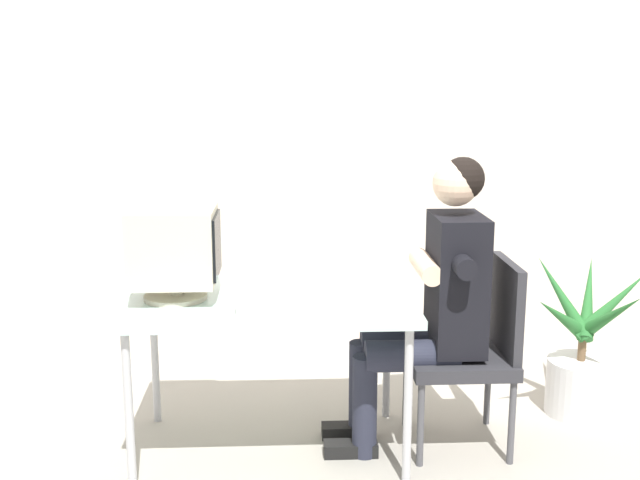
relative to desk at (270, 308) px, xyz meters
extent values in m
plane|color=#9E998E|center=(0.00, 0.00, -0.67)|extent=(12.00, 12.00, 0.00)
cube|color=beige|center=(0.30, 1.40, 0.83)|extent=(8.00, 0.10, 3.00)
cylinder|color=#B7B7BC|center=(-0.56, -0.32, -0.33)|extent=(0.04, 0.04, 0.68)
cylinder|color=#B7B7BC|center=(0.56, -0.32, -0.33)|extent=(0.04, 0.04, 0.68)
cylinder|color=#B7B7BC|center=(-0.56, 0.32, -0.33)|extent=(0.04, 0.04, 0.68)
cylinder|color=#B7B7BC|center=(0.56, 0.32, -0.33)|extent=(0.04, 0.04, 0.68)
cube|color=silver|center=(0.00, 0.00, 0.03)|extent=(1.25, 0.76, 0.04)
cylinder|color=beige|center=(-0.40, -0.01, 0.06)|extent=(0.27, 0.27, 0.02)
cylinder|color=beige|center=(-0.40, -0.01, 0.10)|extent=(0.06, 0.06, 0.06)
cube|color=beige|center=(-0.40, -0.01, 0.29)|extent=(0.35, 0.34, 0.32)
cube|color=black|center=(-0.22, -0.01, 0.29)|extent=(0.01, 0.29, 0.26)
cube|color=beige|center=(-0.05, 0.00, 0.06)|extent=(0.16, 0.48, 0.02)
cube|color=beige|center=(-0.05, 0.00, 0.08)|extent=(0.14, 0.43, 0.01)
cylinder|color=#4C4C51|center=(0.64, -0.18, -0.47)|extent=(0.03, 0.03, 0.38)
cylinder|color=#4C4C51|center=(1.04, -0.18, -0.47)|extent=(0.03, 0.03, 0.38)
cylinder|color=#4C4C51|center=(0.64, 0.21, -0.47)|extent=(0.03, 0.03, 0.38)
cylinder|color=#4C4C51|center=(1.04, 0.21, -0.47)|extent=(0.03, 0.03, 0.38)
cube|color=#2D2D33|center=(0.84, 0.01, -0.25)|extent=(0.46, 0.46, 0.06)
cube|color=#2D2D33|center=(1.05, 0.01, -0.01)|extent=(0.04, 0.41, 0.42)
cube|color=black|center=(0.82, 0.01, 0.10)|extent=(0.22, 0.35, 0.60)
sphere|color=beige|center=(0.80, 0.01, 0.54)|extent=(0.20, 0.20, 0.20)
sphere|color=black|center=(0.83, 0.01, 0.56)|extent=(0.19, 0.19, 0.19)
cylinder|color=#262838|center=(0.62, -0.08, -0.20)|extent=(0.41, 0.14, 0.14)
cylinder|color=#262838|center=(0.62, 0.10, -0.20)|extent=(0.41, 0.14, 0.14)
cylinder|color=#262838|center=(0.41, -0.08, -0.43)|extent=(0.11, 0.11, 0.46)
cylinder|color=#262838|center=(0.41, 0.10, -0.43)|extent=(0.11, 0.11, 0.46)
cube|color=black|center=(0.35, -0.08, -0.64)|extent=(0.24, 0.09, 0.06)
cube|color=black|center=(0.35, 0.10, -0.64)|extent=(0.24, 0.09, 0.06)
cylinder|color=black|center=(0.80, -0.19, 0.22)|extent=(0.09, 0.14, 0.09)
cylinder|color=black|center=(0.80, 0.22, 0.22)|extent=(0.09, 0.14, 0.09)
cylinder|color=beige|center=(0.68, 0.01, 0.17)|extent=(0.09, 0.35, 0.09)
cylinder|color=silver|center=(1.53, 0.31, -0.53)|extent=(0.32, 0.32, 0.28)
cylinder|color=brown|center=(1.53, 0.31, -0.31)|extent=(0.04, 0.04, 0.16)
cone|color=#296A2F|center=(1.67, 0.32, -0.10)|extent=(0.40, 0.11, 0.38)
cone|color=#296A2F|center=(1.59, 0.43, -0.10)|extent=(0.22, 0.36, 0.41)
cone|color=#296A2F|center=(1.45, 0.40, -0.09)|extent=(0.28, 0.30, 0.43)
cone|color=#296A2F|center=(1.39, 0.23, -0.14)|extent=(0.40, 0.31, 0.33)
cone|color=#296A2F|center=(1.59, 0.17, -0.12)|extent=(0.22, 0.40, 0.37)
cylinder|color=white|center=(-0.09, -0.25, 0.10)|extent=(0.08, 0.08, 0.10)
torus|color=white|center=(-0.09, -0.21, 0.10)|extent=(0.07, 0.01, 0.07)
camera|label=1|loc=(0.07, -3.23, 0.99)|focal=43.26mm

